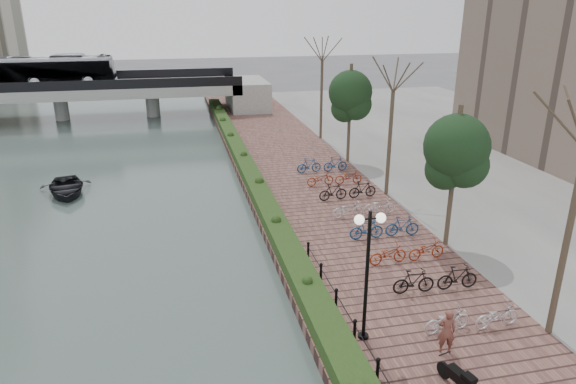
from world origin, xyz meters
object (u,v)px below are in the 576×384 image
object	(u,v)px
lamppost	(368,248)
motorcycle	(458,377)
boat	(66,188)
pedestrian	(447,331)

from	to	relation	value
lamppost	motorcycle	bearing A→B (deg)	-59.10
boat	pedestrian	bearing A→B (deg)	-63.84
lamppost	boat	bearing A→B (deg)	124.17
motorcycle	boat	bearing A→B (deg)	110.02
lamppost	pedestrian	bearing A→B (deg)	-29.68
pedestrian	motorcycle	bearing A→B (deg)	90.70
boat	motorcycle	bearing A→B (deg)	-66.96
lamppost	pedestrian	world-z (taller)	lamppost
motorcycle	boat	xyz separation A→B (m)	(-14.18, 21.24, -0.47)
motorcycle	boat	distance (m)	25.55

